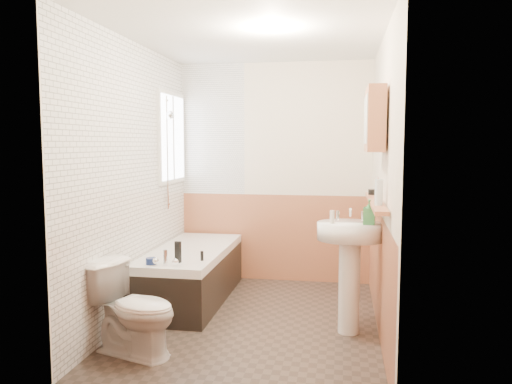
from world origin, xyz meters
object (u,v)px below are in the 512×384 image
pine_shelf (376,202)px  medicine_cabinet (375,120)px  sink (350,255)px  toilet (134,309)px  bathtub (191,273)px

pine_shelf → medicine_cabinet: size_ratio=2.51×
pine_shelf → medicine_cabinet: (-0.03, -0.08, 0.67)m
medicine_cabinet → sink: bearing=157.3°
toilet → pine_shelf: 2.09m
pine_shelf → medicine_cabinet: bearing=-108.7°
toilet → medicine_cabinet: size_ratio=1.26×
sink → medicine_cabinet: medicine_cabinet is taller
bathtub → sink: 1.74m
medicine_cabinet → toilet: bearing=-160.0°
toilet → bathtub: bearing=16.6°
sink → pine_shelf: 0.49m
pine_shelf → sink: bearing=-177.0°
bathtub → toilet: 1.35m
toilet → sink: size_ratio=0.67×
toilet → medicine_cabinet: 2.37m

